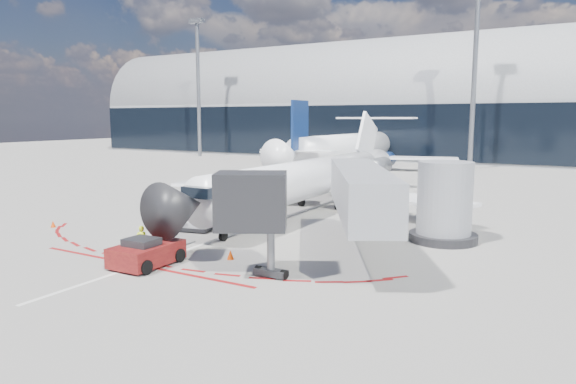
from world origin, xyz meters
The scene contains 14 objects.
ground centered at (0.00, 0.00, 0.00)m, with size 260.00×260.00×0.00m, color slate.
apron_centerline centered at (0.00, 2.00, 0.01)m, with size 0.25×40.00×0.01m, color silver.
apron_stop_bar centered at (0.00, -11.50, 0.01)m, with size 14.00×0.25×0.01m, color maroon.
terminal_building centered at (0.00, 64.97, 8.52)m, with size 150.00×24.15×24.00m.
jet_bridge centered at (9.79, -3.01, 3.01)m, with size 10.03×15.20×4.90m.
light_mast_west centered at (-45.00, 48.00, 12.50)m, with size 0.70×0.70×25.00m, color slate.
light_mast_centre centered at (5.00, 48.00, 12.50)m, with size 0.70×0.70×25.00m, color slate.
regional_jet centered at (0.54, 6.35, 2.67)m, with size 25.85×31.88×7.98m.
pushback_tug centered at (0.30, -11.29, 0.64)m, with size 2.47×5.61×1.45m.
ramp_worker centered at (-1.24, -10.09, 0.82)m, with size 0.60×0.39×1.65m, color #DAFF1A.
uld_container centered at (-2.73, -3.78, 0.96)m, with size 2.39×2.16×1.94m.
safety_cone_left centered at (-11.82, -7.85, 0.23)m, with size 0.34×0.34×0.47m, color #E44004.
safety_cone_right centered at (3.32, -8.33, 0.25)m, with size 0.37×0.37×0.51m, color #E44004.
bg_airliner_0 centered at (-10.76, 40.77, 5.89)m, with size 36.41×38.55×11.78m, color white, non-canonical shape.
Camera 1 is at (18.90, -29.49, 7.36)m, focal length 32.00 mm.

